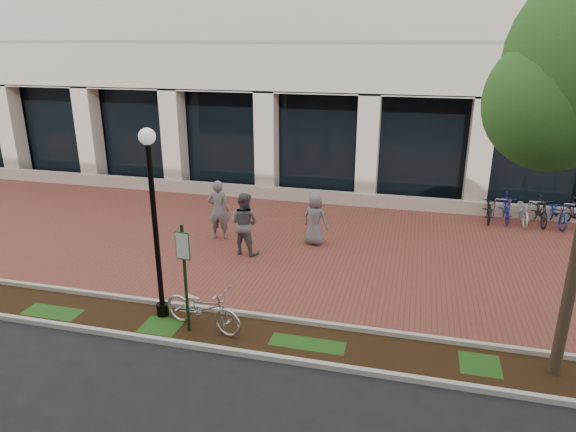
% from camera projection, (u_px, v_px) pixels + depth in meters
% --- Properties ---
extents(ground, '(120.00, 120.00, 0.00)m').
position_uv_depth(ground, '(284.00, 244.00, 16.11)').
color(ground, black).
rests_on(ground, ground).
extents(brick_plaza, '(40.00, 9.00, 0.01)m').
position_uv_depth(brick_plaza, '(284.00, 244.00, 16.11)').
color(brick_plaza, brown).
rests_on(brick_plaza, ground).
extents(planting_strip, '(40.00, 1.50, 0.01)m').
position_uv_depth(planting_strip, '(224.00, 332.00, 11.30)').
color(planting_strip, black).
rests_on(planting_strip, ground).
extents(curb_plaza_side, '(40.00, 0.12, 0.12)m').
position_uv_depth(curb_plaza_side, '(235.00, 313.00, 11.97)').
color(curb_plaza_side, '#B3B4A9').
rests_on(curb_plaza_side, ground).
extents(curb_street_side, '(40.00, 0.12, 0.12)m').
position_uv_depth(curb_street_side, '(211.00, 348.00, 10.60)').
color(curb_street_side, '#B3B4A9').
rests_on(curb_street_side, ground).
extents(parking_sign, '(0.34, 0.07, 2.50)m').
position_uv_depth(parking_sign, '(184.00, 266.00, 10.80)').
color(parking_sign, '#133415').
rests_on(parking_sign, ground).
extents(lamppost, '(0.36, 0.36, 4.38)m').
position_uv_depth(lamppost, '(154.00, 215.00, 11.17)').
color(lamppost, black).
rests_on(lamppost, ground).
extents(locked_bicycle, '(2.10, 1.15, 1.05)m').
position_uv_depth(locked_bicycle, '(203.00, 308.00, 11.27)').
color(locked_bicycle, silver).
rests_on(locked_bicycle, ground).
extents(pedestrian_left, '(0.75, 0.54, 1.94)m').
position_uv_depth(pedestrian_left, '(219.00, 210.00, 16.27)').
color(pedestrian_left, slate).
rests_on(pedestrian_left, ground).
extents(pedestrian_mid, '(1.04, 0.88, 1.90)m').
position_uv_depth(pedestrian_mid, '(244.00, 223.00, 15.14)').
color(pedestrian_mid, '#5C5D61').
rests_on(pedestrian_mid, ground).
extents(pedestrian_right, '(0.93, 0.75, 1.65)m').
position_uv_depth(pedestrian_right, '(315.00, 219.00, 15.88)').
color(pedestrian_right, slate).
rests_on(pedestrian_right, ground).
extents(bike_rack_cluster, '(3.51, 1.81, 1.01)m').
position_uv_depth(bike_rack_cluster, '(531.00, 210.00, 17.77)').
color(bike_rack_cluster, black).
rests_on(bike_rack_cluster, ground).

